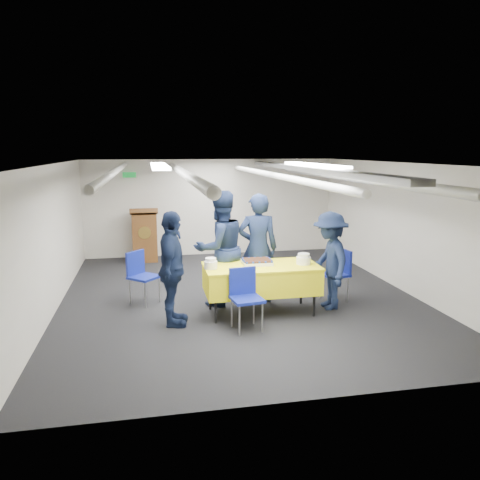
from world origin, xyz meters
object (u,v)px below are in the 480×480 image
object	(u,v)px
sheet_cake	(257,262)
sailor_d	(330,261)
podium	(145,235)
chair_left	(140,272)
chair_right	(338,269)
sailor_c	(172,269)
sailor_b	(220,248)
sailor_a	(258,248)
serving_table	(261,278)
chair_near	(245,292)

from	to	relation	value
sheet_cake	sailor_d	distance (m)	1.18
podium	chair_left	size ratio (longest dim) A/B	1.44
chair_right	sailor_c	xyz separation A→B (m)	(-2.83, -0.64, 0.31)
sailor_b	sailor_a	bearing A→B (deg)	163.32
sailor_b	sailor_d	bearing A→B (deg)	141.81
serving_table	sailor_d	world-z (taller)	sailor_d
podium	chair_near	bearing A→B (deg)	-72.43
serving_table	sailor_c	xyz separation A→B (m)	(-1.38, -0.24, 0.28)
podium	chair_near	distance (m)	4.68
sheet_cake	sailor_c	distance (m)	1.37
chair_right	sailor_c	distance (m)	2.92
chair_near	sailor_d	distance (m)	1.64
sailor_c	podium	bearing A→B (deg)	15.01
chair_left	sailor_c	distance (m)	1.26
serving_table	sheet_cake	distance (m)	0.27
podium	sailor_c	world-z (taller)	sailor_c
chair_left	sailor_b	world-z (taller)	sailor_b
serving_table	sailor_c	distance (m)	1.43
serving_table	sheet_cake	bearing A→B (deg)	122.51
sheet_cake	chair_near	bearing A→B (deg)	-117.13
chair_right	chair_left	bearing A→B (deg)	171.68
chair_near	chair_right	world-z (taller)	same
serving_table	sailor_d	size ratio (longest dim) A/B	1.12
chair_right	sailor_b	xyz separation A→B (m)	(-2.00, 0.16, 0.41)
sheet_cake	sailor_b	bearing A→B (deg)	135.93
sheet_cake	sailor_d	xyz separation A→B (m)	(1.18, -0.05, -0.02)
podium	chair_near	world-z (taller)	podium
sailor_d	podium	bearing A→B (deg)	-142.32
podium	chair_left	xyz separation A→B (m)	(-0.07, -3.02, -0.08)
serving_table	sailor_c	bearing A→B (deg)	-170.04
sheet_cake	sailor_b	distance (m)	0.71
chair_near	sailor_a	size ratio (longest dim) A/B	0.48
sailor_a	chair_right	bearing A→B (deg)	-179.23
sailor_b	chair_left	bearing A→B (deg)	-34.40
podium	chair_near	xyz separation A→B (m)	(1.41, -4.46, -0.08)
chair_right	sailor_a	bearing A→B (deg)	171.36
sheet_cake	chair_right	size ratio (longest dim) A/B	0.53
podium	chair_near	size ratio (longest dim) A/B	1.44
chair_left	sailor_c	world-z (taller)	sailor_c
sheet_cake	podium	xyz separation A→B (m)	(-1.74, 3.83, -0.20)
podium	chair_left	world-z (taller)	podium
serving_table	sailor_d	bearing A→B (deg)	1.55
serving_table	chair_right	world-z (taller)	chair_right
serving_table	chair_left	world-z (taller)	chair_left
podium	sailor_a	bearing A→B (deg)	-60.40
chair_near	serving_table	bearing A→B (deg)	55.98
chair_right	sailor_d	world-z (taller)	sailor_d
sailor_c	sheet_cake	bearing A→B (deg)	-67.04
chair_left	sailor_d	size ratio (longest dim) A/B	0.55
chair_left	sailor_a	distance (m)	1.99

